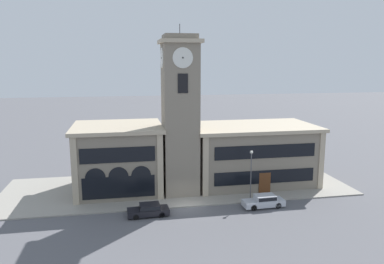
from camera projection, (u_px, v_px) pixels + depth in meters
name	position (u px, v px, depth m)	size (l,w,h in m)	color
ground_plane	(187.00, 208.00, 42.27)	(300.00, 300.00, 0.00)	#56565B
sidewalk_kerb	(178.00, 187.00, 49.17)	(44.40, 14.30, 0.15)	gray
clock_tower	(180.00, 116.00, 45.31)	(4.86, 4.86, 20.60)	gray
town_hall_left_wing	(118.00, 158.00, 47.44)	(11.08, 10.11, 8.46)	gray
town_hall_right_wing	(252.00, 154.00, 50.74)	(16.52, 10.11, 7.93)	gray
parked_car_near	(149.00, 210.00, 39.94)	(4.48, 1.99, 1.29)	black
parked_car_mid	(264.00, 201.00, 42.29)	(4.79, 1.90, 1.43)	#B2B7C1
street_lamp	(251.00, 168.00, 43.46)	(0.36, 0.36, 6.01)	#4C4C51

